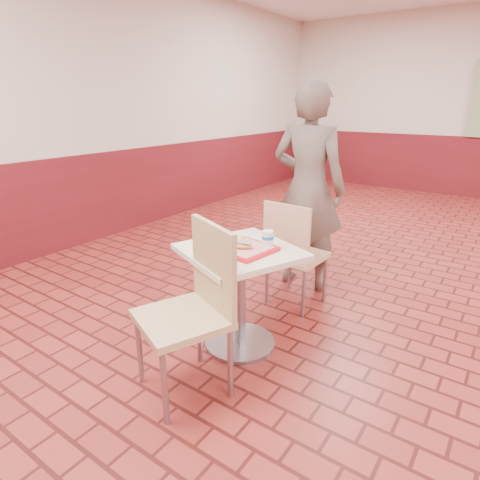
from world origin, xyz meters
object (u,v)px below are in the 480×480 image
Objects in this scene: customer at (308,189)px; paper_cup at (268,238)px; ring_donut at (235,238)px; chair_main_front at (195,302)px; serving_tray at (240,247)px; main_table at (240,282)px; chair_main_back at (293,249)px; long_john_donut at (240,245)px.

paper_cup is at bearing 97.30° from customer.
paper_cup is (0.22, 0.05, 0.03)m from ring_donut.
ring_donut is at bearing 124.79° from chair_main_front.
chair_main_front reaches higher than paper_cup.
chair_main_front reaches higher than serving_tray.
main_table is 1.21m from customer.
main_table is 0.29m from ring_donut.
customer reaches higher than chair_main_back.
long_john_donut is 1.71× the size of paper_cup.
main_table is at bearing -35.02° from ring_donut.
customer is at bearing 117.46° from chair_main_front.
ring_donut is at bearing -167.12° from paper_cup.
long_john_donut is (0.11, -0.09, 0.00)m from ring_donut.
chair_main_front is at bearing 89.03° from customer.
chair_main_front is 0.50m from serving_tray.
customer is at bearing 96.09° from long_john_donut.
paper_cup is (0.23, -1.03, -0.10)m from customer.
chair_main_back reaches higher than long_john_donut.
chair_main_back is 0.49× the size of customer.
serving_tray is at bearing 128.21° from long_john_donut.
chair_main_back is 0.73m from serving_tray.
main_table is 6.20× the size of ring_donut.
long_john_donut is (0.01, -0.73, 0.26)m from chair_main_back.
chair_main_back is 0.66m from paper_cup.
main_table is 7.50× the size of paper_cup.
customer is (-0.10, 1.13, 0.40)m from main_table.
chair_main_back reaches higher than ring_donut.
ring_donut is 0.71× the size of long_john_donut.
ring_donut is (-0.08, 0.06, 0.27)m from main_table.
chair_main_front reaches higher than main_table.
paper_cup is (0.14, 0.11, 0.06)m from serving_tray.
serving_tray is at bearing -35.02° from ring_donut.
chair_main_back reaches higher than serving_tray.
serving_tray is 3.58× the size of ring_donut.
long_john_donut is (-0.00, 0.43, 0.20)m from chair_main_front.
paper_cup reaches higher than serving_tray.
chair_main_front is at bearing -86.24° from main_table.
serving_tray is at bearing -142.46° from paper_cup.
paper_cup is at bearing 37.54° from serving_tray.
ring_donut reaches higher than main_table.
long_john_donut is at bearing 95.22° from chair_main_back.
long_john_donut reaches higher than ring_donut.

